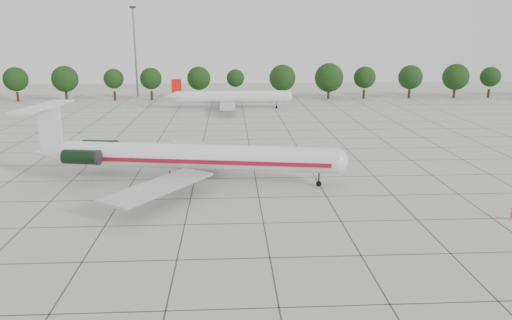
{
  "coord_description": "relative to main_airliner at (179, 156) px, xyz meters",
  "views": [
    {
      "loc": [
        -3.34,
        -55.41,
        19.12
      ],
      "look_at": [
        -0.12,
        4.09,
        3.5
      ],
      "focal_mm": 35.0,
      "sensor_mm": 36.0,
      "label": 1
    }
  ],
  "objects": [
    {
      "name": "ground",
      "position": [
        9.8,
        -6.91,
        -3.43
      ],
      "size": [
        260.0,
        260.0,
        0.0
      ],
      "primitive_type": "plane",
      "color": "#B2B2AB",
      "rests_on": "ground"
    },
    {
      "name": "bg_airliner_c",
      "position": [
        6.87,
        61.1,
        -0.52
      ],
      "size": [
        28.24,
        27.2,
        7.4
      ],
      "color": "silver",
      "rests_on": "ground"
    },
    {
      "name": "apron_joints",
      "position": [
        9.8,
        8.09,
        -3.42
      ],
      "size": [
        170.0,
        170.0,
        0.02
      ],
      "primitive_type": "cube",
      "color": "#383838",
      "rests_on": "ground"
    },
    {
      "name": "main_airliner",
      "position": [
        0.0,
        0.0,
        0.0
      ],
      "size": [
        41.11,
        32.1,
        9.7
      ],
      "rotation": [
        0.0,
        0.0,
        -0.17
      ],
      "color": "silver",
      "rests_on": "ground"
    },
    {
      "name": "tree_line",
      "position": [
        -1.88,
        78.09,
        2.55
      ],
      "size": [
        249.86,
        8.44,
        10.22
      ],
      "color": "#332114",
      "rests_on": "ground"
    },
    {
      "name": "floodlight_mast",
      "position": [
        -20.2,
        85.09,
        10.86
      ],
      "size": [
        1.6,
        1.6,
        25.45
      ],
      "color": "slate",
      "rests_on": "ground"
    }
  ]
}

